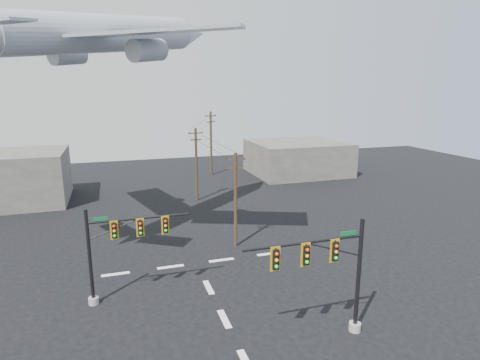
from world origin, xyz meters
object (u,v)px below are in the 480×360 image
object	(u,v)px
signal_mast_near	(332,274)
utility_pole_b	(196,163)
signal_mast_far	(116,249)
utility_pole_a	(236,199)
utility_pole_c	(211,142)
airliner	(106,34)

from	to	relation	value
signal_mast_near	utility_pole_b	distance (m)	29.02
signal_mast_far	utility_pole_a	world-z (taller)	utility_pole_a
signal_mast_far	utility_pole_c	distance (m)	37.91
utility_pole_c	airliner	bearing A→B (deg)	-143.30
signal_mast_near	utility_pole_b	xyz separation A→B (m)	(-1.21, 28.99, 0.78)
signal_mast_far	airliner	size ratio (longest dim) A/B	0.29
signal_mast_near	utility_pole_b	world-z (taller)	utility_pole_b
signal_mast_near	utility_pole_a	distance (m)	13.86
signal_mast_far	signal_mast_near	bearing A→B (deg)	-34.87
signal_mast_near	utility_pole_a	world-z (taller)	utility_pole_a
utility_pole_a	utility_pole_b	xyz separation A→B (m)	(-0.17, 15.18, 0.31)
airliner	utility_pole_c	bearing A→B (deg)	18.58
utility_pole_b	airliner	distance (m)	19.51
airliner	signal_mast_near	bearing A→B (deg)	-100.81
signal_mast_near	utility_pole_a	xyz separation A→B (m)	(-1.04, 13.81, 0.47)
signal_mast_near	utility_pole_c	bearing A→B (deg)	84.78
utility_pole_b	airliner	size ratio (longest dim) A/B	0.39
signal_mast_near	signal_mast_far	xyz separation A→B (m)	(-10.75, 7.49, -0.22)
utility_pole_c	airliner	size ratio (longest dim) A/B	0.44
signal_mast_far	utility_pole_b	size ratio (longest dim) A/B	0.75
utility_pole_b	utility_pole_c	bearing A→B (deg)	64.18
signal_mast_near	airliner	world-z (taller)	airliner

